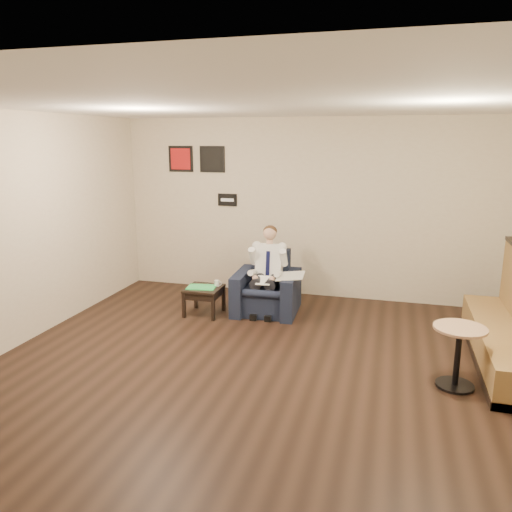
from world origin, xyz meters
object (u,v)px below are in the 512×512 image
(cafe_table, at_px, (457,357))
(banquette, at_px, (505,311))
(seated_man, at_px, (265,274))
(smartphone, at_px, (210,284))
(green_folder, at_px, (202,287))
(armchair, at_px, (267,283))
(side_table, at_px, (204,301))
(coffee_mug, at_px, (217,283))

(cafe_table, bearing_deg, banquette, 54.40)
(seated_man, height_order, cafe_table, seated_man)
(seated_man, bearing_deg, smartphone, -176.08)
(green_folder, bearing_deg, cafe_table, -21.91)
(seated_man, relative_size, cafe_table, 1.84)
(armchair, height_order, smartphone, armchair)
(side_table, bearing_deg, armchair, 22.48)
(armchair, relative_size, banquette, 0.38)
(armchair, xyz_separation_m, smartphone, (-0.79, -0.20, -0.03))
(seated_man, distance_m, banquette, 3.08)
(side_table, distance_m, green_folder, 0.21)
(seated_man, bearing_deg, cafe_table, -35.60)
(green_folder, relative_size, smartphone, 3.21)
(seated_man, xyz_separation_m, smartphone, (-0.80, -0.09, -0.19))
(coffee_mug, relative_size, banquette, 0.04)
(armchair, relative_size, seated_man, 0.75)
(coffee_mug, height_order, smartphone, coffee_mug)
(seated_man, relative_size, side_table, 2.42)
(armchair, height_order, green_folder, armchair)
(armchair, distance_m, banquette, 3.12)
(seated_man, bearing_deg, coffee_mug, -172.05)
(green_folder, bearing_deg, seated_man, 16.12)
(armchair, height_order, banquette, banquette)
(seated_man, bearing_deg, banquette, -17.78)
(side_table, xyz_separation_m, coffee_mug, (0.16, 0.11, 0.24))
(coffee_mug, height_order, banquette, banquette)
(green_folder, relative_size, cafe_table, 0.62)
(green_folder, bearing_deg, side_table, 33.65)
(smartphone, bearing_deg, banquette, -0.75)
(banquette, bearing_deg, seated_man, 164.76)
(armchair, xyz_separation_m, cafe_table, (2.42, -1.69, -0.11))
(coffee_mug, bearing_deg, smartphone, 162.85)
(side_table, distance_m, coffee_mug, 0.31)
(side_table, xyz_separation_m, smartphone, (0.04, 0.14, 0.21))
(smartphone, bearing_deg, green_folder, -103.96)
(cafe_table, bearing_deg, armchair, 145.16)
(coffee_mug, bearing_deg, banquette, -10.59)
(cafe_table, bearing_deg, seated_man, 146.94)
(green_folder, height_order, cafe_table, cafe_table)
(seated_man, distance_m, green_folder, 0.92)
(banquette, height_order, cafe_table, banquette)
(armchair, height_order, coffee_mug, armchair)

